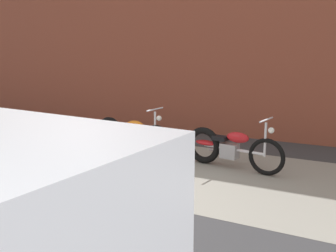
{
  "coord_description": "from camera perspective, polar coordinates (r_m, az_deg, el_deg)",
  "views": [
    {
      "loc": [
        3.86,
        -4.38,
        2.15
      ],
      "look_at": [
        0.52,
        2.01,
        0.75
      ],
      "focal_mm": 39.95,
      "sensor_mm": 36.0,
      "label": 1
    }
  ],
  "objects": [
    {
      "name": "ground_plane",
      "position": [
        6.22,
        -13.09,
        -9.53
      ],
      "size": [
        80.0,
        80.0,
        0.0
      ],
      "primitive_type": "plane",
      "color": "#38383A"
    },
    {
      "name": "sidewalk_slab",
      "position": [
        7.55,
        -4.41,
        -5.56
      ],
      "size": [
        36.0,
        3.5,
        0.01
      ],
      "primitive_type": "cube",
      "color": "gray",
      "rests_on": "ground"
    },
    {
      "name": "brick_building_wall",
      "position": [
        10.33,
        5.82,
        12.81
      ],
      "size": [
        36.0,
        0.5,
        4.98
      ],
      "primitive_type": "cube",
      "color": "brown",
      "rests_on": "ground"
    },
    {
      "name": "motorcycle_orange",
      "position": [
        8.36,
        -6.31,
        -1.19
      ],
      "size": [
        2.01,
        0.58,
        1.03
      ],
      "rotation": [
        0.0,
        0.0,
        -0.08
      ],
      "color": "black",
      "rests_on": "ground"
    },
    {
      "name": "motorcycle_red",
      "position": [
        7.2,
        8.83,
        -3.22
      ],
      "size": [
        2.0,
        0.64,
        1.03
      ],
      "rotation": [
        0.0,
        0.0,
        -0.14
      ],
      "color": "black",
      "rests_on": "ground"
    }
  ]
}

